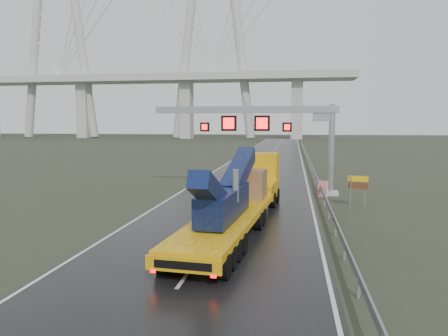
% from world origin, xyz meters
% --- Properties ---
extents(ground, '(400.00, 400.00, 0.00)m').
position_xyz_m(ground, '(0.00, 0.00, 0.00)').
color(ground, '#303525').
rests_on(ground, ground).
extents(road, '(11.00, 200.00, 0.02)m').
position_xyz_m(road, '(0.00, 40.00, 0.01)').
color(road, black).
rests_on(road, ground).
extents(guardrail, '(0.20, 140.00, 1.40)m').
position_xyz_m(guardrail, '(6.10, 30.00, 0.70)').
color(guardrail, gray).
rests_on(guardrail, ground).
extents(sign_gantry, '(14.90, 1.20, 7.42)m').
position_xyz_m(sign_gantry, '(2.10, 17.99, 5.61)').
color(sign_gantry, beige).
rests_on(sign_gantry, ground).
extents(cable_stayed_bridge, '(170.00, 14.00, 110.00)m').
position_xyz_m(cable_stayed_bridge, '(-55.00, 140.00, 50.01)').
color(cable_stayed_bridge, beige).
rests_on(cable_stayed_bridge, ground).
extents(heavy_haul_truck, '(4.18, 18.49, 4.31)m').
position_xyz_m(heavy_haul_truck, '(1.09, 7.62, 1.67)').
color(heavy_haul_truck, yellow).
rests_on(heavy_haul_truck, ground).
extents(exit_sign_pair, '(1.29, 0.34, 2.24)m').
position_xyz_m(exit_sign_pair, '(8.24, 12.64, 1.57)').
color(exit_sign_pair, '#95979D').
rests_on(exit_sign_pair, ground).
extents(striped_barrier, '(0.81, 0.61, 1.21)m').
position_xyz_m(striped_barrier, '(6.26, 17.12, 0.61)').
color(striped_barrier, red).
rests_on(striped_barrier, ground).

